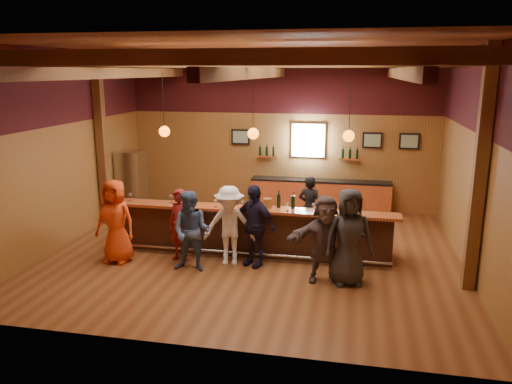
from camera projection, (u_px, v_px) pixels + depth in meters
The scene contains 27 objects.
room at pixel (254, 109), 10.53m from camera, with size 9.04×9.00×4.52m.
bar_counter at pixel (255, 229), 11.25m from camera, with size 6.30×1.07×1.11m.
back_bar_cabinet at pixel (320, 196), 14.44m from camera, with size 4.00×0.52×0.95m.
window at pixel (308, 140), 14.35m from camera, with size 0.95×0.09×0.95m.
framed_pictures at pixel (339, 139), 14.17m from camera, with size 5.35×0.05×0.45m.
wine_shelves at pixel (308, 155), 14.39m from camera, with size 3.00×0.18×0.30m.
pendant_lights at pixel (253, 133), 10.59m from camera, with size 4.24×0.24×1.37m.
stainless_fridge at pixel (132, 182), 14.29m from camera, with size 0.70×0.70×1.80m, color silver.
customer_orange at pixel (115, 221), 10.56m from camera, with size 0.88×0.57×1.80m, color #E34215.
customer_redvest at pixel (180, 225), 10.64m from camera, with size 0.58×0.38×1.58m, color maroon.
customer_denim at pixel (192, 231), 10.10m from camera, with size 0.81×0.63×1.67m, color #445C88.
customer_white at pixel (229, 226), 10.44m from camera, with size 1.10×0.63×1.70m, color white.
customer_navy at pixel (254, 225), 10.37m from camera, with size 1.02×0.43×1.74m, color #1C1830.
customer_brown at pixel (325, 239), 9.60m from camera, with size 1.59×0.51×1.72m, color #554444.
customer_dark at pixel (349, 237), 9.45m from camera, with size 0.92×0.60×1.88m, color #2B2B2E.
bartender at pixel (310, 207), 12.08m from camera, with size 0.57×0.37×1.56m, color black.
ice_bucket at pixel (267, 203), 10.78m from camera, with size 0.19×0.19×0.21m, color brown.
bottle_a at pixel (279, 201), 10.80m from camera, with size 0.08×0.08×0.38m.
bottle_b at pixel (293, 202), 10.73m from camera, with size 0.08×0.08×0.38m.
glass_a at pixel (130, 195), 11.36m from camera, with size 0.08×0.08×0.18m.
glass_b at pixel (171, 197), 11.17m from camera, with size 0.08×0.08×0.19m.
glass_c at pixel (184, 199), 11.10m from camera, with size 0.07×0.07×0.16m.
glass_d at pixel (215, 201), 10.84m from camera, with size 0.08×0.08×0.18m.
glass_e at pixel (243, 202), 10.85m from camera, with size 0.07×0.07×0.16m.
glass_f at pixel (287, 205), 10.53m from camera, with size 0.08×0.08×0.19m.
glass_g at pixel (314, 205), 10.54m from camera, with size 0.08×0.08×0.17m.
glass_h at pixel (349, 208), 10.32m from camera, with size 0.08×0.08×0.17m.
Camera 1 is at (2.16, -10.37, 4.01)m, focal length 35.00 mm.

